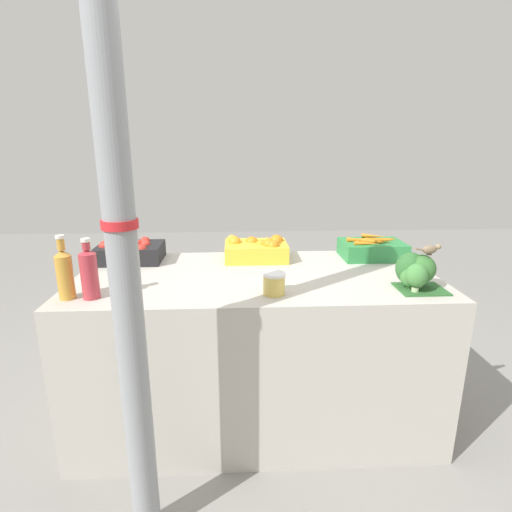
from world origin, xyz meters
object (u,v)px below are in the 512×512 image
juice_bottle_ruby (89,273)px  pickle_jar (274,283)px  carrot_crate (372,249)px  broccoli_pile (415,271)px  support_pole (123,258)px  apple_crate (131,251)px  juice_bottle_amber (65,273)px  orange_crate (257,249)px  sparrow_bird (430,249)px

juice_bottle_ruby → pickle_jar: size_ratio=2.61×
carrot_crate → broccoli_pile: 0.54m
support_pole → broccoli_pile: size_ratio=10.55×
pickle_jar → apple_crate: bearing=143.7°
apple_crate → juice_bottle_amber: size_ratio=1.27×
support_pole → juice_bottle_amber: (-0.38, 0.42, -0.18)m
juice_bottle_amber → juice_bottle_ruby: 0.11m
apple_crate → pickle_jar: size_ratio=3.49×
support_pole → pickle_jar: support_pole is taller
apple_crate → orange_crate: (0.75, 0.00, 0.00)m
carrot_crate → broccoli_pile: broccoli_pile is taller
orange_crate → sparrow_bird: bearing=-36.2°
orange_crate → carrot_crate: bearing=-0.2°
carrot_crate → sparrow_bird: sparrow_bird is taller
carrot_crate → juice_bottle_ruby: bearing=-158.3°
support_pole → broccoli_pile: support_pole is taller
broccoli_pile → sparrow_bird: bearing=-23.1°
juice_bottle_amber → broccoli_pile: bearing=1.7°
apple_crate → broccoli_pile: size_ratio=1.67×
apple_crate → broccoli_pile: (1.47, -0.54, 0.03)m
juice_bottle_ruby → broccoli_pile: bearing=1.8°
carrot_crate → pickle_jar: bearing=-138.4°
orange_crate → broccoli_pile: 0.90m
broccoli_pile → juice_bottle_amber: bearing=-178.3°
apple_crate → orange_crate: orange_crate is taller
juice_bottle_ruby → sparrow_bird: size_ratio=2.03×
support_pole → apple_crate: (-0.25, 1.01, -0.25)m
carrot_crate → pickle_jar: (-0.65, -0.58, -0.00)m
orange_crate → juice_bottle_ruby: bearing=-142.8°
juice_bottle_ruby → sparrow_bird: (1.55, 0.03, 0.08)m
pickle_jar → broccoli_pile: bearing=3.4°
broccoli_pile → pickle_jar: bearing=-176.6°
apple_crate → sparrow_bird: sparrow_bird is taller
orange_crate → juice_bottle_amber: juice_bottle_amber is taller
apple_crate → sparrow_bird: size_ratio=2.71×
broccoli_pile → pickle_jar: broccoli_pile is taller
support_pole → juice_bottle_amber: size_ratio=8.00×
apple_crate → juice_bottle_amber: 0.61m
juice_bottle_amber → juice_bottle_ruby: size_ratio=1.05×
support_pole → juice_bottle_amber: bearing=132.2°
carrot_crate → pickle_jar: carrot_crate is taller
support_pole → orange_crate: 1.16m
apple_crate → carrot_crate: size_ratio=1.00×
orange_crate → pickle_jar: orange_crate is taller
apple_crate → orange_crate: bearing=0.1°
orange_crate → broccoli_pile: (0.72, -0.54, 0.03)m
carrot_crate → juice_bottle_ruby: size_ratio=1.34×
orange_crate → juice_bottle_amber: (-0.88, -0.59, 0.06)m
broccoli_pile → juice_bottle_ruby: (-1.50, -0.05, 0.03)m
orange_crate → broccoli_pile: bearing=-37.0°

